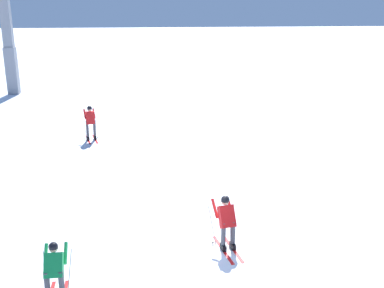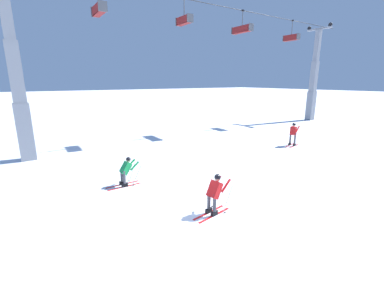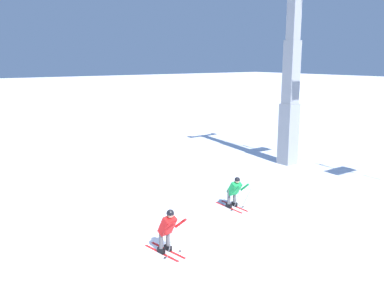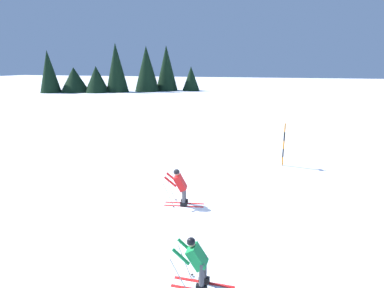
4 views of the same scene
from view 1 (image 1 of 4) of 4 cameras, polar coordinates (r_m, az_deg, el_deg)
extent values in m
plane|color=white|center=(12.80, 0.24, -14.09)|extent=(260.00, 260.00, 0.00)
cube|color=red|center=(13.19, 3.91, -13.09)|extent=(1.59, 0.35, 0.01)
cube|color=black|center=(13.14, 3.92, -12.76)|extent=(0.29, 0.15, 0.16)
cylinder|color=#4C4C51|center=(12.94, 3.95, -11.16)|extent=(0.13, 0.13, 0.68)
cube|color=red|center=(13.28, 5.10, -12.89)|extent=(1.59, 0.35, 0.01)
cube|color=black|center=(13.23, 5.11, -12.57)|extent=(0.29, 0.15, 0.16)
cylinder|color=#4C4C51|center=(13.03, 5.16, -10.97)|extent=(0.13, 0.13, 0.68)
cube|color=red|center=(12.91, 4.38, -9.05)|extent=(0.58, 0.50, 0.67)
sphere|color=tan|center=(12.86, 4.19, -7.14)|extent=(0.22, 0.22, 0.22)
sphere|color=black|center=(12.84, 4.19, -7.00)|extent=(0.24, 0.24, 0.24)
cylinder|color=red|center=(13.10, 2.87, -8.06)|extent=(0.51, 0.16, 0.44)
cylinder|color=gray|center=(13.39, 2.58, -10.38)|extent=(0.45, 0.21, 1.16)
cylinder|color=black|center=(13.43, 2.61, -12.26)|extent=(0.07, 0.07, 0.01)
cylinder|color=red|center=(13.24, 4.77, -7.81)|extent=(0.51, 0.16, 0.44)
cylinder|color=gray|center=(13.56, 4.83, -10.06)|extent=(0.48, 0.06, 1.16)
cylinder|color=black|center=(13.62, 5.23, -11.85)|extent=(0.07, 0.07, 0.01)
cube|color=gray|center=(37.63, -21.62, 8.50)|extent=(0.80, 0.80, 3.54)
cube|color=gray|center=(37.34, -22.23, 13.87)|extent=(0.67, 0.67, 3.54)
cylinder|color=#4C4C51|center=(11.42, -17.70, -16.37)|extent=(0.13, 0.13, 0.62)
cylinder|color=#4C4C51|center=(11.37, -16.05, -16.38)|extent=(0.13, 0.13, 0.62)
cube|color=green|center=(11.33, -16.93, -14.35)|extent=(0.54, 0.43, 0.62)
sphere|color=tan|center=(11.28, -16.97, -12.36)|extent=(0.21, 0.21, 0.21)
sphere|color=black|center=(11.26, -16.99, -12.21)|extent=(0.22, 0.22, 0.22)
cylinder|color=green|center=(11.62, -17.86, -13.05)|extent=(0.47, 0.09, 0.41)
cylinder|color=gray|center=(11.93, -17.82, -15.28)|extent=(0.48, 0.15, 1.05)
cylinder|color=green|center=(11.55, -15.55, -13.04)|extent=(0.47, 0.09, 0.41)
cylinder|color=gray|center=(11.85, -15.09, -15.28)|extent=(0.48, 0.13, 1.05)
cube|color=red|center=(23.82, -12.88, 0.52)|extent=(1.62, 0.45, 0.01)
cube|color=black|center=(23.79, -12.90, 0.72)|extent=(0.30, 0.17, 0.16)
cylinder|color=#4C4C51|center=(23.66, -12.98, 1.88)|extent=(0.13, 0.13, 0.84)
cube|color=red|center=(23.86, -12.04, 0.60)|extent=(1.62, 0.45, 0.01)
cube|color=black|center=(23.83, -12.05, 0.80)|extent=(0.30, 0.17, 0.16)
cylinder|color=#4C4C51|center=(23.70, -12.13, 1.96)|extent=(0.13, 0.13, 0.84)
cube|color=red|center=(23.55, -12.64, 3.24)|extent=(0.37, 0.47, 0.64)
sphere|color=tan|center=(23.47, -12.72, 4.31)|extent=(0.23, 0.23, 0.23)
sphere|color=black|center=(23.46, -12.72, 4.39)|extent=(0.24, 0.24, 0.24)
cylinder|color=red|center=(23.72, -13.29, 3.67)|extent=(0.51, 0.19, 0.44)
cylinder|color=gray|center=(23.94, -13.29, 1.98)|extent=(0.36, 0.20, 1.20)
cylinder|color=black|center=(23.90, -13.27, 0.66)|extent=(0.07, 0.07, 0.01)
cylinder|color=red|center=(23.77, -12.19, 3.77)|extent=(0.51, 0.19, 0.44)
cylinder|color=gray|center=(24.00, -11.99, 2.10)|extent=(0.40, 0.03, 1.20)
cylinder|color=black|center=(23.97, -11.74, 0.81)|extent=(0.07, 0.07, 0.01)
camera|label=2|loc=(11.01, 50.22, 1.71)|focal=24.04mm
camera|label=3|loc=(23.36, 15.75, 15.17)|focal=38.43mm
camera|label=4|loc=(11.71, -54.38, 4.63)|focal=28.72mm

